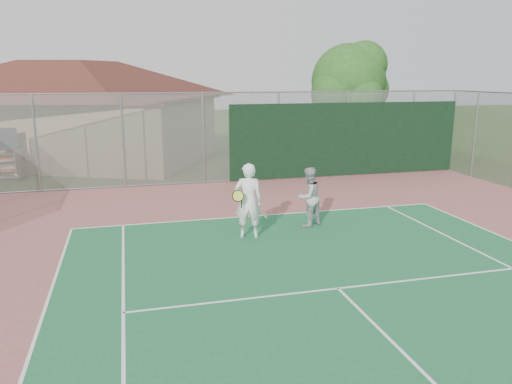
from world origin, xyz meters
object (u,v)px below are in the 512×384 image
at_px(tree, 350,84).
at_px(player_white_front, 248,201).
at_px(player_grey_back, 308,198).
at_px(clubhouse, 73,101).

bearing_deg(tree, player_white_front, -126.54).
relative_size(player_white_front, player_grey_back, 1.18).
xyz_separation_m(tree, player_grey_back, (-5.49, -9.35, -2.92)).
height_order(clubhouse, player_grey_back, clubhouse).
relative_size(clubhouse, player_white_front, 8.07).
xyz_separation_m(clubhouse, player_white_front, (5.35, -14.14, -1.93)).
distance_m(player_white_front, player_grey_back, 1.94).
relative_size(clubhouse, player_grey_back, 9.54).
relative_size(tree, player_white_front, 2.92).
relative_size(clubhouse, tree, 2.76).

